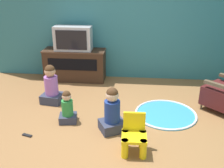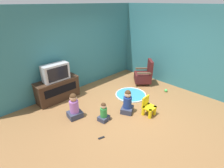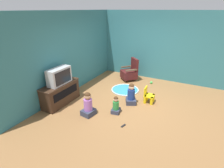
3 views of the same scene
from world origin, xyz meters
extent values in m
plane|color=olive|center=(0.00, 0.00, 0.00)|extent=(30.00, 30.00, 0.00)
cube|color=teal|center=(-0.26, 2.22, 1.36)|extent=(5.48, 0.12, 2.73)
cube|color=#382316|center=(-1.12, 1.92, 0.34)|extent=(1.28, 0.45, 0.67)
cube|color=#503626|center=(-1.12, 1.92, 0.66)|extent=(1.31, 0.46, 0.02)
cube|color=black|center=(-1.12, 1.69, 0.42)|extent=(1.02, 0.01, 0.24)
cube|color=#B7B7BC|center=(-1.12, 1.88, 0.92)|extent=(0.77, 0.31, 0.50)
cube|color=black|center=(-1.12, 1.72, 0.92)|extent=(0.63, 0.02, 0.39)
cylinder|color=brown|center=(1.65, 1.10, 0.05)|extent=(0.04, 0.04, 0.10)
cylinder|color=brown|center=(1.33, 0.77, 0.05)|extent=(0.04, 0.04, 0.10)
cube|color=#4C1919|center=(1.66, 0.76, 0.26)|extent=(0.79, 0.79, 0.32)
cube|color=brown|center=(1.50, 0.59, 0.52)|extent=(0.40, 0.39, 0.05)
cylinder|color=yellow|center=(0.09, -0.65, 0.13)|extent=(0.09, 0.09, 0.25)
cylinder|color=yellow|center=(0.32, -0.64, 0.13)|extent=(0.09, 0.09, 0.25)
cylinder|color=yellow|center=(0.08, -0.44, 0.13)|extent=(0.09, 0.09, 0.25)
cylinder|color=yellow|center=(0.31, -0.43, 0.13)|extent=(0.09, 0.09, 0.25)
cube|color=yellow|center=(0.20, -0.54, 0.23)|extent=(0.33, 0.31, 0.04)
cube|color=yellow|center=(0.20, -0.41, 0.38)|extent=(0.29, 0.05, 0.25)
cylinder|color=teal|center=(0.71, 0.51, 0.01)|extent=(1.01, 1.01, 0.01)
torus|color=silver|center=(0.71, 0.51, 0.01)|extent=(1.01, 1.01, 0.04)
cube|color=#33384C|center=(-0.83, 0.13, 0.06)|extent=(0.30, 0.27, 0.12)
cylinder|color=#2D8C3F|center=(-0.83, 0.13, 0.24)|extent=(0.17, 0.17, 0.25)
sphere|color=#D8AD8C|center=(-0.83, 0.13, 0.43)|extent=(0.14, 0.14, 0.14)
sphere|color=#472D19|center=(-0.83, 0.13, 0.46)|extent=(0.13, 0.13, 0.13)
cube|color=#33384C|center=(-0.12, -0.05, 0.08)|extent=(0.45, 0.43, 0.15)
cylinder|color=navy|center=(-0.12, -0.05, 0.31)|extent=(0.23, 0.23, 0.33)
sphere|color=beige|center=(-0.12, -0.05, 0.56)|extent=(0.18, 0.18, 0.18)
sphere|color=#472D19|center=(-0.12, -0.05, 0.60)|extent=(0.17, 0.17, 0.17)
cube|color=#33384C|center=(-1.28, 0.77, 0.08)|extent=(0.40, 0.36, 0.16)
cylinder|color=#A566BF|center=(-1.28, 0.77, 0.32)|extent=(0.24, 0.24, 0.34)
sphere|color=tan|center=(-1.28, 0.77, 0.58)|extent=(0.19, 0.19, 0.19)
sphere|color=#472D19|center=(-1.28, 0.77, 0.62)|extent=(0.18, 0.18, 0.18)
cube|color=black|center=(-1.32, -0.32, 0.01)|extent=(0.16, 0.09, 0.02)
camera|label=1|loc=(0.20, -3.35, 2.11)|focal=42.00mm
camera|label=2|loc=(-3.27, -2.64, 2.81)|focal=28.00mm
camera|label=3|loc=(-4.72, -1.75, 2.77)|focal=28.00mm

